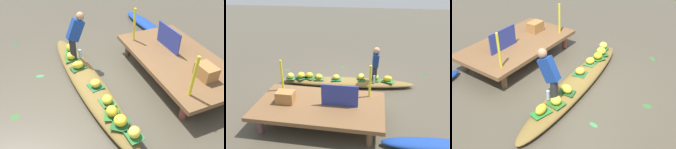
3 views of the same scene
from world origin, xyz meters
The scene contains 30 objects.
canal_water centered at (0.00, 0.00, 0.00)m, with size 40.00×40.00×0.00m, color #4C4537.
dock_platform centered at (0.37, 2.17, 0.43)m, with size 3.20×1.80×0.50m.
vendor_boat centered at (0.00, 0.00, 0.12)m, with size 4.51×0.66×0.23m, color brown.
moored_boat centered at (-2.33, 2.80, 0.10)m, with size 2.34×0.44×0.20m, color #183B96.
leaf_mat_0 centered at (1.52, 0.13, 0.24)m, with size 0.35×0.32×0.01m, color #205C29.
banana_bunch_0 centered at (1.52, 0.13, 0.33)m, with size 0.25×0.24×0.19m, color yellow.
leaf_mat_1 centered at (0.33, 0.08, 0.24)m, with size 0.32×0.30×0.01m, color #1D6637.
banana_bunch_1 centered at (0.33, 0.08, 0.32)m, with size 0.23×0.23×0.17m, color gold.
leaf_mat_2 centered at (1.86, 0.25, 0.24)m, with size 0.32×0.27×0.01m, color #2A7134.
banana_bunch_2 centered at (1.86, 0.25, 0.33)m, with size 0.23×0.21×0.19m, color #F9E44B.
leaf_mat_3 centered at (0.91, 0.13, 0.24)m, with size 0.33×0.27×0.01m, color #367039.
banana_bunch_3 centered at (0.91, 0.13, 0.32)m, with size 0.24×0.21×0.17m, color yellow.
leaf_mat_4 centered at (-0.49, -0.08, 0.24)m, with size 0.37×0.25×0.01m, color #204F23.
banana_bunch_4 centered at (-0.49, -0.08, 0.33)m, with size 0.26×0.19×0.19m, color yellow.
leaf_mat_5 centered at (-1.36, -0.06, 0.24)m, with size 0.41×0.25×0.01m, color #27792F.
banana_bunch_5 centered at (-1.36, -0.06, 0.33)m, with size 0.29×0.19×0.19m, color gold.
leaf_mat_6 centered at (-0.95, -0.13, 0.24)m, with size 0.34×0.30×0.01m, color #2E6724.
banana_bunch_6 centered at (-0.95, -0.13, 0.33)m, with size 0.24×0.23×0.19m, color yellow.
leaf_mat_7 centered at (1.25, 0.08, 0.24)m, with size 0.35×0.29×0.01m, color #2A6A27.
banana_bunch_7 centered at (1.25, 0.08, 0.33)m, with size 0.25×0.22×0.18m, color gold.
vendor_person centered at (-0.94, 0.03, 0.92)m, with size 0.22×0.49×1.21m.
water_bottle centered at (-0.93, 0.10, 0.35)m, with size 0.07×0.07×0.23m, color #AECFEA.
market_banner centered at (-0.13, 2.17, 0.77)m, with size 0.91×0.03×0.55m, color navy.
railing_post_west centered at (-0.83, 1.57, 0.93)m, with size 0.06×0.06×0.88m, color yellow.
railing_post_east centered at (1.57, 1.57, 0.93)m, with size 0.06×0.06×0.88m, color yellow.
produce_crate centered at (1.24, 2.22, 0.64)m, with size 0.44×0.32×0.30m, color #A36E3A.
drifting_plant_0 centered at (0.36, -1.67, 0.00)m, with size 0.20×0.16×0.01m, color #35652D.
drifting_plant_1 centered at (-2.79, -1.42, 0.00)m, with size 0.18×0.12×0.01m, color #176325.
drifting_plant_2 centered at (2.50, -1.02, 0.00)m, with size 0.22×0.10×0.01m, color #277B26.
drifting_plant_3 centered at (-0.84, -0.99, 0.00)m, with size 0.20×0.10×0.01m, color #39864B.
Camera 2 is at (-0.92, 7.06, 3.48)m, focal length 37.29 mm.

